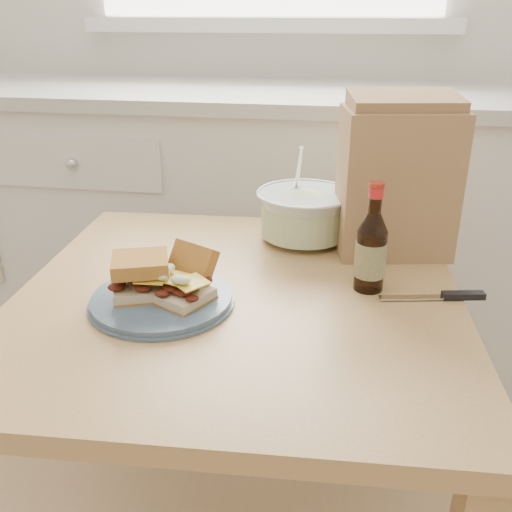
% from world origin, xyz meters
% --- Properties ---
extents(cabinet_run, '(2.50, 0.64, 0.94)m').
position_xyz_m(cabinet_run, '(-0.00, 1.70, 0.47)').
color(cabinet_run, white).
rests_on(cabinet_run, ground).
extents(dining_table, '(0.87, 0.87, 0.69)m').
position_xyz_m(dining_table, '(0.13, 0.76, 0.59)').
color(dining_table, tan).
rests_on(dining_table, ground).
extents(plate, '(0.25, 0.25, 0.02)m').
position_xyz_m(plate, '(0.00, 0.70, 0.70)').
color(plate, '#44596E').
rests_on(plate, dining_table).
extents(sandwich_left, '(0.12, 0.12, 0.07)m').
position_xyz_m(sandwich_left, '(-0.03, 0.70, 0.74)').
color(sandwich_left, beige).
rests_on(sandwich_left, plate).
extents(sandwich_right, '(0.13, 0.17, 0.08)m').
position_xyz_m(sandwich_right, '(0.04, 0.71, 0.73)').
color(sandwich_right, beige).
rests_on(sandwich_right, plate).
extents(coleslaw_bowl, '(0.22, 0.22, 0.22)m').
position_xyz_m(coleslaw_bowl, '(0.23, 1.05, 0.75)').
color(coleslaw_bowl, silver).
rests_on(coleslaw_bowl, dining_table).
extents(beer_bottle, '(0.06, 0.06, 0.21)m').
position_xyz_m(beer_bottle, '(0.37, 0.82, 0.77)').
color(beer_bottle, black).
rests_on(beer_bottle, dining_table).
extents(knife, '(0.19, 0.06, 0.01)m').
position_xyz_m(knife, '(0.52, 0.80, 0.70)').
color(knife, silver).
rests_on(knife, dining_table).
extents(paper_bag, '(0.26, 0.19, 0.31)m').
position_xyz_m(paper_bag, '(0.42, 1.02, 0.84)').
color(paper_bag, '#AB8152').
rests_on(paper_bag, dining_table).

